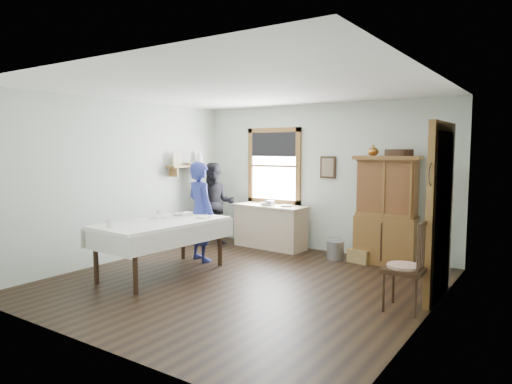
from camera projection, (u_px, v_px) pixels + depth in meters
room at (242, 188)px, 6.33m from camera, size 5.01×5.01×2.70m
window at (274, 162)px, 8.90m from camera, size 1.18×0.07×1.48m
doorway at (441, 207)px, 5.69m from camera, size 0.09×1.14×2.22m
wall_shelf at (189, 165)px, 8.90m from camera, size 0.24×1.00×0.44m
framed_picture at (328, 167)px, 8.26m from camera, size 0.30×0.04×0.40m
rug_beater at (432, 164)px, 5.18m from camera, size 0.01×0.27×0.27m
work_counter at (270, 226)px, 8.69m from camera, size 1.47×0.64×0.82m
china_hutch at (386, 210)px, 7.43m from camera, size 1.07×0.56×1.77m
dining_table at (162, 248)px, 6.85m from camera, size 1.21×2.09×0.81m
spindle_chair at (405, 265)px, 5.31m from camera, size 0.50×0.50×1.07m
pail at (335, 250)px, 7.79m from camera, size 0.35×0.35×0.32m
wicker_basket at (361, 256)px, 7.58m from camera, size 0.43×0.34×0.22m
woman_blue at (201, 215)px, 7.65m from camera, size 0.65×0.53×1.55m
figure_dark at (215, 207)px, 8.97m from camera, size 0.92×0.88×1.50m
table_cup_a at (160, 213)px, 7.34m from camera, size 0.15×0.15×0.10m
table_cup_b at (110, 224)px, 6.28m from camera, size 0.14×0.14×0.10m
table_bowl at (178, 214)px, 7.39m from camera, size 0.28×0.28×0.05m
counter_book at (282, 206)px, 8.48m from camera, size 0.25×0.27×0.02m
counter_bowl at (265, 204)px, 8.61m from camera, size 0.23×0.23×0.06m
shelf_bowl at (190, 164)px, 8.90m from camera, size 0.22×0.22×0.05m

